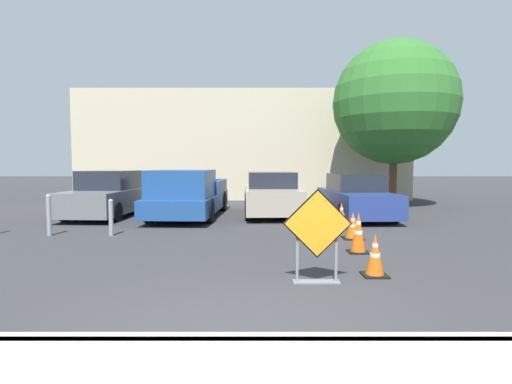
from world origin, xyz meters
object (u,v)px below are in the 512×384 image
(traffic_cone_third, at_px, (351,226))
(parked_car_third, at_px, (353,197))
(road_closed_sign, at_px, (315,232))
(parked_car_second, at_px, (270,195))
(parked_car_nearest, at_px, (107,195))
(pickup_truck, at_px, (186,196))
(bollard_nearest, at_px, (109,216))
(traffic_cone_nearest, at_px, (373,255))
(traffic_cone_second, at_px, (356,233))
(traffic_cone_fourth, at_px, (340,215))
(bollard_second, at_px, (47,214))

(traffic_cone_third, xyz_separation_m, parked_car_third, (1.05, 4.02, 0.36))
(road_closed_sign, height_order, parked_car_second, parked_car_second)
(parked_car_nearest, xyz_separation_m, parked_car_third, (8.46, -0.32, -0.04))
(traffic_cone_third, relative_size, pickup_truck, 0.11)
(parked_car_nearest, bearing_deg, bollard_nearest, 113.43)
(traffic_cone_third, distance_m, pickup_truck, 6.04)
(traffic_cone_third, xyz_separation_m, bollard_nearest, (-5.94, 0.41, 0.18))
(traffic_cone_third, distance_m, parked_car_second, 4.88)
(road_closed_sign, xyz_separation_m, parked_car_third, (2.46, 7.62, -0.10))
(traffic_cone_nearest, bearing_deg, parked_car_nearest, 132.82)
(parked_car_nearest, xyz_separation_m, bollard_nearest, (1.48, -3.93, -0.22))
(parked_car_second, bearing_deg, traffic_cone_third, 109.56)
(road_closed_sign, distance_m, traffic_cone_third, 3.90)
(traffic_cone_third, distance_m, bollard_nearest, 5.95)
(traffic_cone_second, distance_m, pickup_truck, 6.93)
(parked_car_third, bearing_deg, bollard_nearest, 25.06)
(traffic_cone_third, relative_size, parked_car_third, 0.14)
(pickup_truck, bearing_deg, parked_car_nearest, -6.81)
(road_closed_sign, xyz_separation_m, traffic_cone_fourth, (1.48, 5.22, -0.41))
(road_closed_sign, xyz_separation_m, parked_car_second, (-0.36, 8.13, -0.06))
(traffic_cone_nearest, relative_size, parked_car_third, 0.14)
(parked_car_second, relative_size, bollard_second, 4.18)
(traffic_cone_nearest, height_order, parked_car_second, parked_car_second)
(traffic_cone_nearest, relative_size, traffic_cone_third, 1.06)
(traffic_cone_fourth, height_order, bollard_nearest, bollard_nearest)
(road_closed_sign, xyz_separation_m, traffic_cone_third, (1.41, 3.60, -0.46))
(traffic_cone_nearest, xyz_separation_m, traffic_cone_fourth, (0.50, 4.82, 0.03))
(traffic_cone_second, distance_m, parked_car_second, 6.23)
(traffic_cone_second, height_order, parked_car_nearest, parked_car_nearest)
(traffic_cone_second, distance_m, parked_car_third, 5.69)
(road_closed_sign, height_order, traffic_cone_second, road_closed_sign)
(pickup_truck, relative_size, parked_car_third, 1.19)
(traffic_cone_second, height_order, parked_car_second, parked_car_second)
(traffic_cone_nearest, distance_m, bollard_second, 7.93)
(traffic_cone_fourth, relative_size, bollard_nearest, 0.80)
(traffic_cone_third, distance_m, bollard_second, 7.50)
(road_closed_sign, bearing_deg, bollard_nearest, 138.44)
(parked_car_nearest, height_order, bollard_second, parked_car_nearest)
(traffic_cone_nearest, distance_m, parked_car_third, 7.38)
(traffic_cone_fourth, bearing_deg, parked_car_second, 122.43)
(road_closed_sign, bearing_deg, traffic_cone_third, 68.60)
(traffic_cone_nearest, xyz_separation_m, parked_car_third, (1.48, 7.22, 0.34))
(pickup_truck, relative_size, bollard_nearest, 5.99)
(traffic_cone_third, distance_m, traffic_cone_fourth, 1.62)
(traffic_cone_fourth, relative_size, parked_car_nearest, 0.16)
(traffic_cone_third, relative_size, bollard_second, 0.61)
(traffic_cone_third, relative_size, parked_car_second, 0.15)
(road_closed_sign, distance_m, traffic_cone_fourth, 5.45)
(traffic_cone_third, height_order, pickup_truck, pickup_truck)
(pickup_truck, height_order, parked_car_third, pickup_truck)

